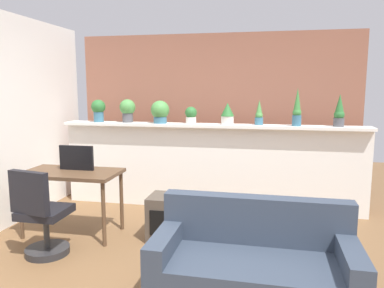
{
  "coord_description": "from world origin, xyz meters",
  "views": [
    {
      "loc": [
        0.78,
        -3.1,
        1.7
      ],
      "look_at": [
        -0.13,
        1.38,
        1.01
      ],
      "focal_mm": 34.99,
      "sensor_mm": 36.0,
      "label": 1
    }
  ],
  "objects_px": {
    "desk": "(71,178)",
    "office_chair": "(41,219)",
    "tv_monitor": "(76,158)",
    "side_cube_shelf": "(167,217)",
    "potted_plant_1": "(128,109)",
    "potted_plant_2": "(160,111)",
    "potted_plant_0": "(98,109)",
    "potted_plant_3": "(191,115)",
    "potted_plant_7": "(339,112)",
    "potted_plant_4": "(227,113)",
    "potted_plant_6": "(297,109)",
    "potted_plant_5": "(259,114)",
    "couch": "(253,269)"
  },
  "relations": [
    {
      "from": "potted_plant_1",
      "to": "potted_plant_2",
      "type": "distance_m",
      "value": 0.51
    },
    {
      "from": "office_chair",
      "to": "potted_plant_5",
      "type": "bearing_deg",
      "value": 42.04
    },
    {
      "from": "potted_plant_0",
      "to": "desk",
      "type": "relative_size",
      "value": 0.3
    },
    {
      "from": "potted_plant_0",
      "to": "potted_plant_1",
      "type": "xyz_separation_m",
      "value": [
        0.43,
        0.04,
        0.0
      ]
    },
    {
      "from": "side_cube_shelf",
      "to": "potted_plant_6",
      "type": "bearing_deg",
      "value": 37.75
    },
    {
      "from": "potted_plant_5",
      "to": "tv_monitor",
      "type": "xyz_separation_m",
      "value": [
        -2.05,
        -1.19,
        -0.45
      ]
    },
    {
      "from": "potted_plant_4",
      "to": "desk",
      "type": "distance_m",
      "value": 2.17
    },
    {
      "from": "potted_plant_4",
      "to": "tv_monitor",
      "type": "xyz_separation_m",
      "value": [
        -1.62,
        -1.15,
        -0.46
      ]
    },
    {
      "from": "desk",
      "to": "potted_plant_2",
      "type": "bearing_deg",
      "value": 59.61
    },
    {
      "from": "potted_plant_5",
      "to": "office_chair",
      "type": "distance_m",
      "value": 2.96
    },
    {
      "from": "potted_plant_5",
      "to": "side_cube_shelf",
      "type": "xyz_separation_m",
      "value": [
        -0.96,
        -1.19,
        -1.1
      ]
    },
    {
      "from": "potted_plant_7",
      "to": "desk",
      "type": "distance_m",
      "value": 3.41
    },
    {
      "from": "potted_plant_2",
      "to": "potted_plant_7",
      "type": "xyz_separation_m",
      "value": [
        2.38,
        0.03,
        0.02
      ]
    },
    {
      "from": "desk",
      "to": "couch",
      "type": "height_order",
      "value": "couch"
    },
    {
      "from": "potted_plant_2",
      "to": "potted_plant_3",
      "type": "distance_m",
      "value": 0.44
    },
    {
      "from": "potted_plant_2",
      "to": "potted_plant_5",
      "type": "relative_size",
      "value": 0.95
    },
    {
      "from": "potted_plant_3",
      "to": "tv_monitor",
      "type": "relative_size",
      "value": 0.57
    },
    {
      "from": "side_cube_shelf",
      "to": "office_chair",
      "type": "bearing_deg",
      "value": -148.51
    },
    {
      "from": "potted_plant_5",
      "to": "tv_monitor",
      "type": "bearing_deg",
      "value": -149.79
    },
    {
      "from": "potted_plant_3",
      "to": "potted_plant_5",
      "type": "bearing_deg",
      "value": 0.99
    },
    {
      "from": "tv_monitor",
      "to": "potted_plant_7",
      "type": "bearing_deg",
      "value": 20.88
    },
    {
      "from": "side_cube_shelf",
      "to": "couch",
      "type": "relative_size",
      "value": 0.32
    },
    {
      "from": "potted_plant_0",
      "to": "potted_plant_7",
      "type": "bearing_deg",
      "value": 0.27
    },
    {
      "from": "desk",
      "to": "side_cube_shelf",
      "type": "relative_size",
      "value": 2.2
    },
    {
      "from": "potted_plant_3",
      "to": "tv_monitor",
      "type": "bearing_deg",
      "value": -133.48
    },
    {
      "from": "potted_plant_1",
      "to": "potted_plant_0",
      "type": "bearing_deg",
      "value": -174.76
    },
    {
      "from": "side_cube_shelf",
      "to": "potted_plant_4",
      "type": "bearing_deg",
      "value": 64.71
    },
    {
      "from": "tv_monitor",
      "to": "side_cube_shelf",
      "type": "distance_m",
      "value": 1.26
    },
    {
      "from": "potted_plant_4",
      "to": "office_chair",
      "type": "xyz_separation_m",
      "value": [
        -1.66,
        -1.84,
        -0.96
      ]
    },
    {
      "from": "side_cube_shelf",
      "to": "couch",
      "type": "distance_m",
      "value": 1.49
    },
    {
      "from": "potted_plant_0",
      "to": "potted_plant_3",
      "type": "bearing_deg",
      "value": 1.01
    },
    {
      "from": "potted_plant_0",
      "to": "side_cube_shelf",
      "type": "height_order",
      "value": "potted_plant_0"
    },
    {
      "from": "desk",
      "to": "couch",
      "type": "bearing_deg",
      "value": -25.79
    },
    {
      "from": "potted_plant_2",
      "to": "tv_monitor",
      "type": "distance_m",
      "value": 1.41
    },
    {
      "from": "potted_plant_7",
      "to": "potted_plant_3",
      "type": "bearing_deg",
      "value": 179.75
    },
    {
      "from": "desk",
      "to": "office_chair",
      "type": "relative_size",
      "value": 1.21
    },
    {
      "from": "potted_plant_7",
      "to": "tv_monitor",
      "type": "xyz_separation_m",
      "value": [
        -3.06,
        -1.17,
        -0.49
      ]
    },
    {
      "from": "potted_plant_0",
      "to": "side_cube_shelf",
      "type": "bearing_deg",
      "value": -40.8
    },
    {
      "from": "office_chair",
      "to": "potted_plant_6",
      "type": "bearing_deg",
      "value": 35.14
    },
    {
      "from": "potted_plant_5",
      "to": "potted_plant_0",
      "type": "bearing_deg",
      "value": -179.0
    },
    {
      "from": "potted_plant_2",
      "to": "potted_plant_7",
      "type": "bearing_deg",
      "value": 0.79
    },
    {
      "from": "potted_plant_1",
      "to": "potted_plant_7",
      "type": "xyz_separation_m",
      "value": [
        2.88,
        -0.02,
        -0.0
      ]
    },
    {
      "from": "desk",
      "to": "tv_monitor",
      "type": "relative_size",
      "value": 2.66
    },
    {
      "from": "potted_plant_0",
      "to": "potted_plant_5",
      "type": "height_order",
      "value": "potted_plant_5"
    },
    {
      "from": "potted_plant_3",
      "to": "potted_plant_6",
      "type": "distance_m",
      "value": 1.42
    },
    {
      "from": "potted_plant_3",
      "to": "couch",
      "type": "relative_size",
      "value": 0.15
    },
    {
      "from": "potted_plant_7",
      "to": "desk",
      "type": "height_order",
      "value": "potted_plant_7"
    },
    {
      "from": "potted_plant_2",
      "to": "couch",
      "type": "distance_m",
      "value": 2.86
    },
    {
      "from": "side_cube_shelf",
      "to": "couch",
      "type": "xyz_separation_m",
      "value": [
        1.01,
        -1.1,
        0.03
      ]
    },
    {
      "from": "potted_plant_3",
      "to": "potted_plant_4",
      "type": "bearing_deg",
      "value": -2.89
    }
  ]
}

